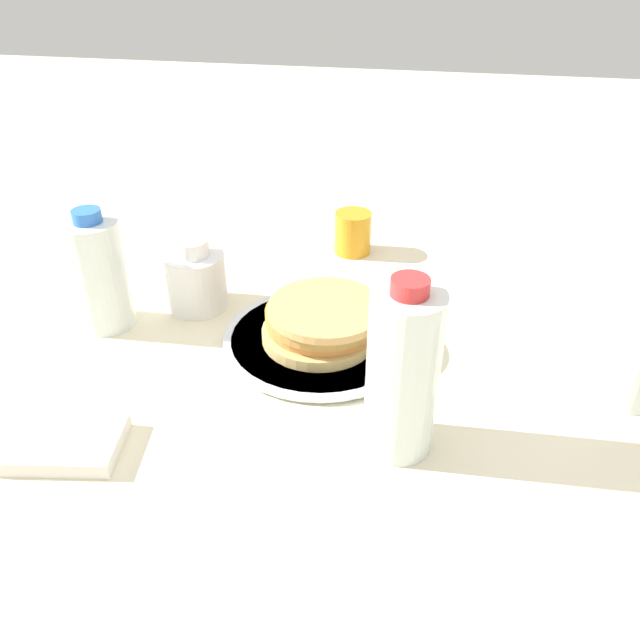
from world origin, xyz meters
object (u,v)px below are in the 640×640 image
plate (320,339)px  water_bottle_far (402,373)px  pancake_stack (322,320)px  juice_glass (353,233)px  water_bottle_mid (99,274)px  cream_jug (196,278)px

plate → water_bottle_far: water_bottle_far is taller
water_bottle_far → pancake_stack: bearing=-56.0°
juice_glass → water_bottle_far: water_bottle_far is taller
plate → water_bottle_mid: (0.32, 0.01, 0.08)m
water_bottle_mid → water_bottle_far: bearing=158.8°
plate → water_bottle_far: 0.24m
water_bottle_mid → water_bottle_far: 0.48m
juice_glass → plate: bearing=89.5°
juice_glass → cream_jug: bearing=48.2°
plate → water_bottle_mid: size_ratio=1.51×
pancake_stack → juice_glass: (0.00, -0.30, -0.00)m
juice_glass → cream_jug: (0.21, 0.24, 0.01)m
cream_jug → water_bottle_mid: bearing=32.8°
plate → water_bottle_far: bearing=124.6°
juice_glass → cream_jug: cream_jug is taller
plate → water_bottle_far: (-0.13, 0.18, 0.10)m
pancake_stack → water_bottle_mid: 0.33m
plate → pancake_stack: pancake_stack is taller
juice_glass → water_bottle_far: bearing=104.3°
juice_glass → cream_jug: 0.32m
water_bottle_far → juice_glass: bearing=-75.7°
plate → water_bottle_mid: water_bottle_mid is taller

